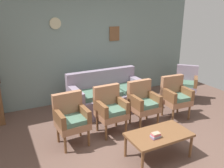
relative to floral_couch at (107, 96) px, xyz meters
The scene contains 11 objects.
ground_plane 1.80m from the floral_couch, 99.15° to the right, with size 7.68×7.68×0.00m, color brown.
wall_back_with_decor 1.38m from the floral_couch, 107.54° to the left, with size 6.40×0.09×2.70m.
floral_couch is the anchor object (origin of this frame).
armchair_by_doorway 1.55m from the floral_couch, 139.21° to the right, with size 0.55×0.52×0.90m.
armchair_row_middle 1.05m from the floral_couch, 112.20° to the right, with size 0.53×0.50×0.90m.
armchair_near_couch_end 1.05m from the floral_couch, 71.07° to the right, with size 0.52×0.49×0.90m.
armchair_near_cabinet 1.53m from the floral_couch, 41.05° to the right, with size 0.55×0.53×0.90m.
wingback_chair_by_fireplace 2.08m from the floral_couch, 11.08° to the right, with size 0.71×0.71×0.90m.
coffee_table 2.02m from the floral_couch, 91.76° to the right, with size 1.00×0.56×0.42m.
book_stack_on_table 2.10m from the floral_couch, 94.97° to the right, with size 0.15×0.11×0.08m.
floor_vase_by_wall 2.60m from the floral_couch, ahead, with size 0.20×0.20×0.65m, color #5A5A49.
Camera 1 is at (-1.86, -2.78, 2.29)m, focal length 37.04 mm.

